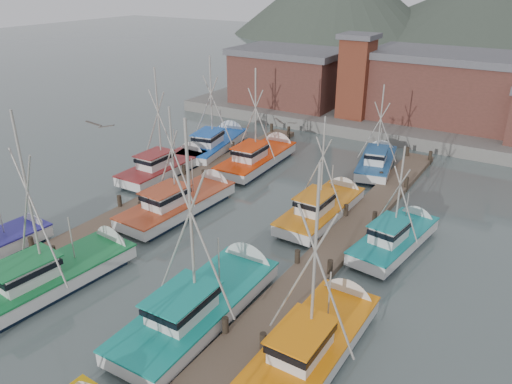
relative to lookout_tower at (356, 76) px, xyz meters
The scene contains 20 objects.
ground 33.52m from the lookout_tower, 86.53° to the right, with size 260.00×260.00×0.00m, color #4B5B59.
dock_left 29.87m from the lookout_tower, 99.80° to the right, with size 2.30×46.00×1.50m.
dock_right 30.79m from the lookout_tower, 72.73° to the right, with size 2.30×46.00×1.50m.
quay 6.67m from the lookout_tower, 63.43° to the left, with size 44.00×16.00×1.20m, color slate.
shed_left 9.30m from the lookout_tower, 167.47° to the left, with size 12.72×8.48×6.20m.
shed_center 8.99m from the lookout_tower, 26.57° to the left, with size 14.84×9.54×6.90m.
lookout_tower is the anchor object (origin of this frame).
distant_hills 90.40m from the lookout_tower, 96.85° to the left, with size 175.00×140.00×42.00m.
boat_4 36.52m from the lookout_tower, 93.38° to the right, with size 4.27×10.12×10.68m.
boat_5 34.81m from the lookout_tower, 79.81° to the right, with size 4.47×10.54×11.09m.
boat_7 35.86m from the lookout_tower, 70.47° to the right, with size 4.05×9.31×10.00m.
boat_8 26.09m from the lookout_tower, 95.13° to the right, with size 3.51×9.87×8.50m.
boat_9 22.70m from the lookout_tower, 72.91° to the right, with size 3.28×9.06×8.01m.
boat_10 22.73m from the lookout_tower, 110.81° to the right, with size 3.93×9.07×9.62m.
boat_11 26.07m from the lookout_tower, 61.96° to the right, with size 3.51×8.35×7.31m.
boat_12 15.89m from the lookout_tower, 99.61° to the right, with size 3.81×9.96×9.33m.
boat_13 13.30m from the lookout_tower, 58.44° to the right, with size 4.08×8.51×7.98m.
boat_14 16.68m from the lookout_tower, 120.32° to the right, with size 4.81×10.14×9.69m.
gull_near 35.95m from the lookout_tower, 86.54° to the right, with size 1.55×0.65×0.24m.
gull_far 27.02m from the lookout_tower, 76.99° to the right, with size 1.53×0.66×0.24m.
Camera 1 is at (16.82, -16.68, 15.48)m, focal length 35.00 mm.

